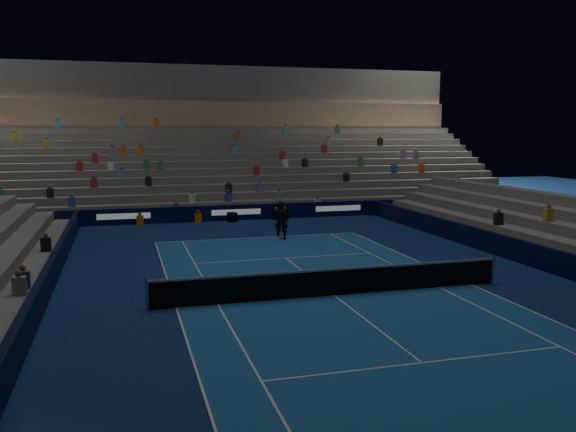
% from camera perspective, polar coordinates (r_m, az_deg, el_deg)
% --- Properties ---
extents(ground, '(90.00, 90.00, 0.00)m').
position_cam_1_polar(ground, '(21.21, 4.42, -7.59)').
color(ground, '#0D2251').
rests_on(ground, ground).
extents(court_surface, '(10.97, 23.77, 0.01)m').
position_cam_1_polar(court_surface, '(21.21, 4.42, -7.57)').
color(court_surface, '#19518C').
rests_on(court_surface, ground).
extents(sponsor_barrier_far, '(44.00, 0.25, 1.00)m').
position_cam_1_polar(sponsor_barrier_far, '(38.67, -5.00, 0.33)').
color(sponsor_barrier_far, black).
rests_on(sponsor_barrier_far, ground).
extents(sponsor_barrier_east, '(0.25, 37.00, 1.00)m').
position_cam_1_polar(sponsor_barrier_east, '(25.99, 25.02, -4.27)').
color(sponsor_barrier_east, black).
rests_on(sponsor_barrier_east, ground).
extents(sponsor_barrier_west, '(0.25, 37.00, 1.00)m').
position_cam_1_polar(sponsor_barrier_west, '(20.04, -22.87, -7.68)').
color(sponsor_barrier_west, black).
rests_on(sponsor_barrier_west, ground).
extents(grandstand_main, '(44.00, 15.20, 11.20)m').
position_cam_1_polar(grandstand_main, '(47.65, -7.15, 5.25)').
color(grandstand_main, '#63635E').
rests_on(grandstand_main, ground).
extents(tennis_net, '(12.90, 0.10, 1.10)m').
position_cam_1_polar(tennis_net, '(21.08, 4.43, -6.27)').
color(tennis_net, '#B2B2B7').
rests_on(tennis_net, ground).
extents(tennis_player, '(0.89, 0.75, 2.06)m').
position_cam_1_polar(tennis_player, '(31.68, -0.65, -0.40)').
color(tennis_player, black).
rests_on(tennis_player, ground).
extents(broadcast_camera, '(0.65, 1.00, 0.61)m').
position_cam_1_polar(broadcast_camera, '(37.96, -5.35, -0.10)').
color(broadcast_camera, black).
rests_on(broadcast_camera, ground).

